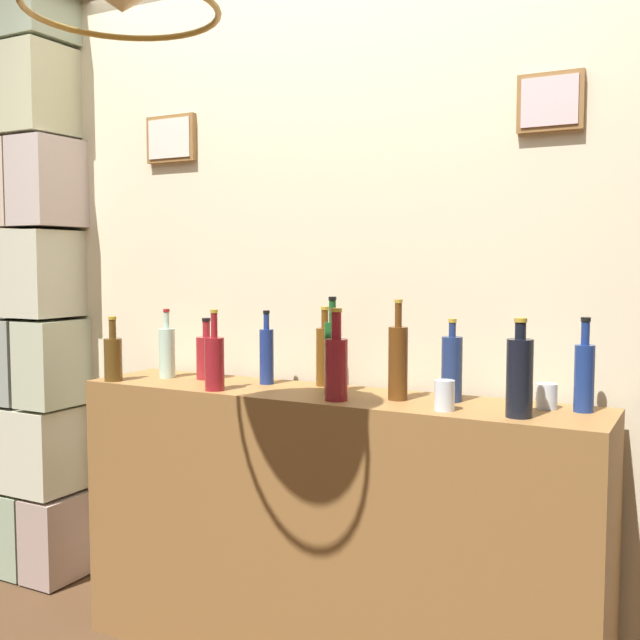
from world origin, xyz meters
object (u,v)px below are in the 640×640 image
at_px(liquor_bottle_sherry, 332,355).
at_px(liquor_bottle_scotch, 215,362).
at_px(liquor_bottle_amaro, 167,352).
at_px(liquor_bottle_whiskey, 398,361).
at_px(liquor_bottle_rye, 336,365).
at_px(liquor_bottle_brandy, 520,376).
at_px(liquor_bottle_vodka, 207,356).
at_px(liquor_bottle_gin, 584,375).
at_px(liquor_bottle_port, 325,355).
at_px(liquor_bottle_vermouth, 452,368).
at_px(liquor_bottle_rum, 113,357).
at_px(glass_tumbler_rocks, 547,396).
at_px(liquor_bottle_tequila, 267,355).
at_px(glass_tumbler_highball, 444,395).

relative_size(liquor_bottle_sherry, liquor_bottle_scotch, 1.17).
bearing_deg(liquor_bottle_amaro, liquor_bottle_whiskey, -1.13).
height_order(liquor_bottle_rye, liquor_bottle_brandy, liquor_bottle_rye).
bearing_deg(liquor_bottle_vodka, liquor_bottle_gin, 0.64).
bearing_deg(liquor_bottle_amaro, liquor_bottle_port, 10.78).
height_order(liquor_bottle_rye, liquor_bottle_port, liquor_bottle_rye).
bearing_deg(liquor_bottle_gin, liquor_bottle_vermouth, -176.80).
xyz_separation_m(liquor_bottle_gin, liquor_bottle_amaro, (-1.51, -0.06, -0.01)).
height_order(liquor_bottle_brandy, liquor_bottle_rum, liquor_bottle_brandy).
xyz_separation_m(liquor_bottle_rum, glass_tumbler_rocks, (1.52, 0.21, -0.05)).
bearing_deg(liquor_bottle_tequila, glass_tumbler_rocks, 0.22).
bearing_deg(liquor_bottle_sherry, glass_tumbler_highball, -14.41).
height_order(liquor_bottle_tequila, liquor_bottle_scotch, liquor_bottle_scotch).
height_order(liquor_bottle_vermouth, liquor_bottle_amaro, same).
xyz_separation_m(liquor_bottle_rye, glass_tumbler_highball, (0.36, 0.00, -0.07)).
distance_m(liquor_bottle_whiskey, liquor_bottle_tequila, 0.54).
distance_m(liquor_bottle_gin, liquor_bottle_port, 0.89).
bearing_deg(glass_tumbler_rocks, liquor_bottle_tequila, -179.78).
distance_m(liquor_bottle_brandy, liquor_bottle_scotch, 1.03).
height_order(liquor_bottle_vermouth, liquor_bottle_brandy, liquor_bottle_brandy).
relative_size(liquor_bottle_rye, liquor_bottle_sherry, 0.91).
height_order(liquor_bottle_vodka, glass_tumbler_rocks, liquor_bottle_vodka).
bearing_deg(liquor_bottle_tequila, liquor_bottle_rye, -25.00).
distance_m(liquor_bottle_vermouth, liquor_bottle_port, 0.50).
bearing_deg(liquor_bottle_brandy, liquor_bottle_amaro, 175.46).
bearing_deg(liquor_bottle_whiskey, liquor_bottle_vermouth, 18.88).
distance_m(liquor_bottle_tequila, liquor_bottle_vodka, 0.26).
bearing_deg(liquor_bottle_whiskey, liquor_bottle_rum, -172.71).
xyz_separation_m(liquor_bottle_sherry, glass_tumbler_highball, (0.43, -0.11, -0.08)).
xyz_separation_m(liquor_bottle_gin, liquor_bottle_scotch, (-1.18, -0.21, -0.01)).
relative_size(liquor_bottle_gin, liquor_bottle_scotch, 1.00).
relative_size(liquor_bottle_vermouth, liquor_bottle_tequila, 0.98).
distance_m(liquor_bottle_amaro, liquor_bottle_rum, 0.20).
bearing_deg(glass_tumbler_rocks, liquor_bottle_rum, -172.13).
relative_size(liquor_bottle_rye, liquor_bottle_whiskey, 0.92).
bearing_deg(liquor_bottle_tequila, liquor_bottle_vermouth, -1.21).
xyz_separation_m(liquor_bottle_gin, liquor_bottle_whiskey, (-0.55, -0.08, 0.02)).
relative_size(liquor_bottle_rum, liquor_bottle_scotch, 0.86).
relative_size(liquor_bottle_vermouth, liquor_bottle_rye, 0.89).
bearing_deg(liquor_bottle_gin, liquor_bottle_amaro, -177.79).
xyz_separation_m(liquor_bottle_brandy, glass_tumbler_rocks, (0.04, 0.16, -0.08)).
relative_size(liquor_bottle_port, glass_tumbler_highball, 3.10).
relative_size(liquor_bottle_whiskey, liquor_bottle_sherry, 0.99).
height_order(liquor_bottle_rum, glass_tumbler_rocks, liquor_bottle_rum).
bearing_deg(liquor_bottle_vermouth, glass_tumbler_highball, -79.70).
xyz_separation_m(liquor_bottle_vermouth, glass_tumbler_highball, (0.03, -0.15, -0.06)).
relative_size(liquor_bottle_vermouth, liquor_bottle_brandy, 0.93).
xyz_separation_m(liquor_bottle_whiskey, liquor_bottle_rum, (-1.07, -0.14, -0.04)).
bearing_deg(liquor_bottle_amaro, liquor_bottle_vodka, 15.63).
distance_m(liquor_bottle_rye, liquor_bottle_tequila, 0.41).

